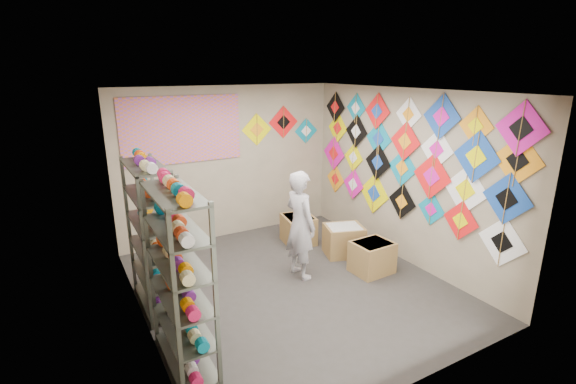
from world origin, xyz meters
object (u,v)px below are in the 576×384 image
shelf_rack_back (151,237)px  carton_b (344,240)px  shopkeeper (300,225)px  shelf_rack_front (180,281)px  carton_a (372,257)px  carton_c (298,229)px

shelf_rack_back → carton_b: size_ratio=3.14×
shelf_rack_back → shopkeeper: 2.05m
shelf_rack_front → carton_a: (3.04, 0.62, -0.71)m
shelf_rack_back → carton_c: bearing=17.5°
shelf_rack_front → shelf_rack_back: 1.30m
shelf_rack_front → shelf_rack_back: size_ratio=1.00×
shelf_rack_front → carton_a: size_ratio=3.30×
carton_a → carton_c: size_ratio=1.02×
carton_a → carton_b: (0.01, 0.72, 0.01)m
carton_a → carton_c: (-0.39, 1.51, 0.01)m
shelf_rack_front → carton_a: bearing=11.6°
shelf_rack_front → carton_b: size_ratio=3.14×
shelf_rack_front → shelf_rack_back: same height
shelf_rack_back → carton_b: (3.05, 0.04, -0.70)m
carton_b → shelf_rack_front: bearing=-138.1°
carton_b → carton_c: bearing=134.7°
shelf_rack_front → shelf_rack_back: (0.00, 1.30, 0.00)m
carton_a → carton_c: 1.56m
shelf_rack_back → carton_c: (2.65, 0.83, -0.70)m
shelf_rack_front → carton_c: (2.65, 2.13, -0.70)m
shelf_rack_front → shopkeeper: shelf_rack_front is taller
shopkeeper → carton_a: (1.00, -0.45, -0.56)m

